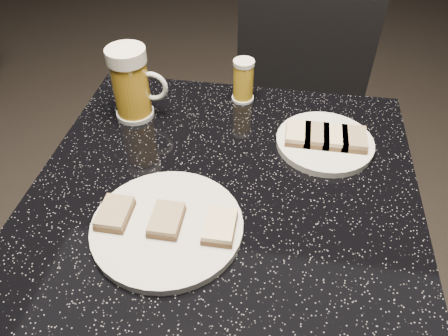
{
  "coord_description": "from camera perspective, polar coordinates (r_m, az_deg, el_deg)",
  "views": [
    {
      "loc": [
        0.09,
        -0.55,
        1.31
      ],
      "look_at": [
        0.0,
        0.0,
        0.8
      ],
      "focal_mm": 35.0,
      "sensor_mm": 36.0,
      "label": 1
    }
  ],
  "objects": [
    {
      "name": "canapes_on_plate_large",
      "position": [
        0.72,
        -7.53,
        -6.72
      ],
      "size": [
        0.23,
        0.07,
        0.02
      ],
      "color": "#4C3521",
      "rests_on": "plate_large"
    },
    {
      "name": "canapes_on_plate_small",
      "position": [
        0.89,
        13.16,
        4.07
      ],
      "size": [
        0.16,
        0.07,
        0.02
      ],
      "color": "#4C3521",
      "rests_on": "plate_small"
    },
    {
      "name": "plate_small",
      "position": [
        0.9,
        13.0,
        3.26
      ],
      "size": [
        0.19,
        0.19,
        0.01
      ],
      "primitive_type": "cylinder",
      "color": "silver",
      "rests_on": "table"
    },
    {
      "name": "beer_mug",
      "position": [
        0.94,
        -11.98,
        10.73
      ],
      "size": [
        0.12,
        0.08,
        0.16
      ],
      "color": "silver",
      "rests_on": "table"
    },
    {
      "name": "table",
      "position": [
        0.98,
        0.0,
        -12.65
      ],
      "size": [
        0.7,
        0.7,
        0.75
      ],
      "color": "black",
      "rests_on": "floor"
    },
    {
      "name": "chair",
      "position": [
        1.41,
        8.72,
        7.06
      ],
      "size": [
        0.49,
        0.49,
        0.88
      ],
      "color": "black",
      "rests_on": "floor"
    },
    {
      "name": "beer_tumbler",
      "position": [
        0.99,
        2.54,
        11.33
      ],
      "size": [
        0.05,
        0.05,
        0.1
      ],
      "color": "white",
      "rests_on": "table"
    },
    {
      "name": "plate_large",
      "position": [
        0.73,
        -7.42,
        -7.56
      ],
      "size": [
        0.25,
        0.25,
        0.01
      ],
      "primitive_type": "cylinder",
      "color": "silver",
      "rests_on": "table"
    }
  ]
}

